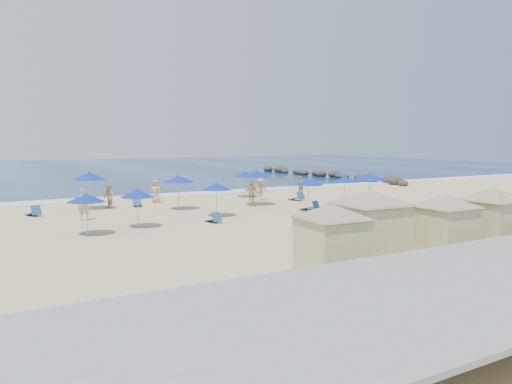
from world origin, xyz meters
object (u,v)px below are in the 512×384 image
at_px(umbrella_2, 137,193).
at_px(beachgoer_0, 84,204).
at_px(umbrella_7, 309,182).
at_px(beachgoer_1, 109,197).
at_px(umbrella_8, 244,174).
at_px(umbrella_1, 86,198).
at_px(cabana_3, 492,211).
at_px(rock_jetty, 326,174).
at_px(beachgoer_2, 251,194).
at_px(umbrella_10, 370,177).
at_px(cabana_1, 370,217).
at_px(cabana_0, 332,230).
at_px(umbrella_6, 256,174).
at_px(umbrella_3, 89,176).
at_px(umbrella_4, 178,179).
at_px(trash_bin, 308,223).
at_px(umbrella_5, 216,187).
at_px(umbrella_9, 345,179).
at_px(beachgoer_5, 301,186).
at_px(cabana_2, 445,217).
at_px(beachgoer_4, 155,191).
at_px(beachgoer_3, 261,189).

height_order(umbrella_2, beachgoer_0, umbrella_2).
bearing_deg(umbrella_7, beachgoer_1, 144.47).
bearing_deg(umbrella_8, umbrella_1, -144.42).
bearing_deg(cabana_3, rock_jetty, 61.69).
relative_size(beachgoer_1, beachgoer_2, 0.93).
relative_size(umbrella_2, umbrella_10, 0.82).
distance_m(cabana_1, umbrella_10, 14.12).
distance_m(cabana_3, beachgoer_1, 22.72).
xyz_separation_m(cabana_0, umbrella_10, (11.91, 10.98, 0.65)).
distance_m(umbrella_6, beachgoer_1, 9.88).
distance_m(cabana_3, umbrella_1, 17.87).
height_order(umbrella_3, umbrella_4, umbrella_3).
xyz_separation_m(cabana_1, beachgoer_1, (-4.77, 19.20, -0.89)).
bearing_deg(trash_bin, umbrella_5, 90.73).
xyz_separation_m(cabana_1, umbrella_4, (-0.96, 16.55, 0.31)).
xyz_separation_m(cabana_1, umbrella_7, (5.77, 11.67, 0.19)).
relative_size(cabana_1, umbrella_3, 1.88).
xyz_separation_m(umbrella_4, umbrella_5, (0.84, -3.87, -0.23)).
relative_size(rock_jetty, umbrella_2, 13.11).
bearing_deg(umbrella_5, umbrella_2, -165.48).
distance_m(umbrella_6, umbrella_9, 6.10).
bearing_deg(umbrella_1, umbrella_9, 7.74).
bearing_deg(umbrella_8, beachgoer_1, -172.93).
relative_size(cabana_0, beachgoer_2, 2.46).
distance_m(rock_jetty, trash_bin, 36.18).
bearing_deg(umbrella_3, trash_bin, -61.36).
bearing_deg(umbrella_6, beachgoer_5, 25.00).
distance_m(cabana_2, umbrella_1, 15.78).
height_order(umbrella_1, umbrella_5, umbrella_1).
height_order(trash_bin, beachgoer_1, beachgoer_1).
relative_size(cabana_2, umbrella_3, 1.69).
relative_size(umbrella_4, beachgoer_4, 1.41).
distance_m(umbrella_9, umbrella_10, 2.65).
xyz_separation_m(trash_bin, umbrella_3, (-7.44, 13.63, 1.71)).
xyz_separation_m(umbrella_5, beachgoer_4, (-0.94, 8.12, -0.95)).
bearing_deg(umbrella_6, umbrella_5, -144.41).
bearing_deg(cabana_0, umbrella_2, 103.61).
height_order(rock_jetty, umbrella_3, umbrella_3).
distance_m(trash_bin, umbrella_8, 15.26).
relative_size(rock_jetty, umbrella_5, 13.07).
distance_m(umbrella_3, umbrella_6, 10.98).
bearing_deg(beachgoer_4, cabana_0, -52.83).
height_order(umbrella_3, umbrella_7, umbrella_3).
height_order(umbrella_7, beachgoer_2, umbrella_7).
xyz_separation_m(cabana_3, beachgoer_1, (-10.58, 20.09, -0.81)).
relative_size(beachgoer_4, beachgoer_5, 0.99).
bearing_deg(umbrella_3, cabana_0, -80.02).
xyz_separation_m(cabana_1, beachgoer_4, (-1.06, 20.80, -0.86)).
xyz_separation_m(umbrella_8, beachgoer_3, (-0.02, -2.53, -0.97)).
distance_m(beachgoer_2, beachgoer_5, 6.97).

